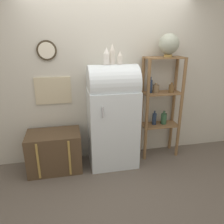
# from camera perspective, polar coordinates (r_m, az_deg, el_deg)

# --- Properties ---
(ground_plane) EXTENTS (12.00, 12.00, 0.00)m
(ground_plane) POSITION_cam_1_polar(r_m,az_deg,el_deg) (3.44, 1.14, -15.19)
(ground_plane) COLOR #60564C
(wall_back) EXTENTS (7.00, 0.09, 2.70)m
(wall_back) POSITION_cam_1_polar(r_m,az_deg,el_deg) (3.44, -0.99, 9.36)
(wall_back) COLOR beige
(wall_back) RESTS_ON ground_plane
(refrigerator) EXTENTS (0.73, 0.59, 1.57)m
(refrigerator) POSITION_cam_1_polar(r_m,az_deg,el_deg) (3.30, 0.18, -0.91)
(refrigerator) COLOR silver
(refrigerator) RESTS_ON ground_plane
(suitcase_trunk) EXTENTS (0.78, 0.50, 0.60)m
(suitcase_trunk) POSITION_cam_1_polar(r_m,az_deg,el_deg) (3.45, -14.73, -9.88)
(suitcase_trunk) COLOR brown
(suitcase_trunk) RESTS_ON ground_plane
(shelf_unit) EXTENTS (0.62, 0.31, 1.64)m
(shelf_unit) POSITION_cam_1_polar(r_m,az_deg,el_deg) (3.61, 12.67, 2.39)
(shelf_unit) COLOR olive
(shelf_unit) RESTS_ON ground_plane
(globe) EXTENTS (0.30, 0.30, 0.34)m
(globe) POSITION_cam_1_polar(r_m,az_deg,el_deg) (3.44, 14.65, 16.77)
(globe) COLOR #AD8942
(globe) RESTS_ON shelf_unit
(vase_left) EXTENTS (0.08, 0.08, 0.23)m
(vase_left) POSITION_cam_1_polar(r_m,az_deg,el_deg) (3.08, -1.46, 14.26)
(vase_left) COLOR white
(vase_left) RESTS_ON refrigerator
(vase_center) EXTENTS (0.08, 0.08, 0.28)m
(vase_center) POSITION_cam_1_polar(r_m,az_deg,el_deg) (3.11, 0.05, 14.76)
(vase_center) COLOR silver
(vase_center) RESTS_ON refrigerator
(vase_right) EXTENTS (0.07, 0.07, 0.18)m
(vase_right) POSITION_cam_1_polar(r_m,az_deg,el_deg) (3.13, 2.06, 13.88)
(vase_right) COLOR silver
(vase_right) RESTS_ON refrigerator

